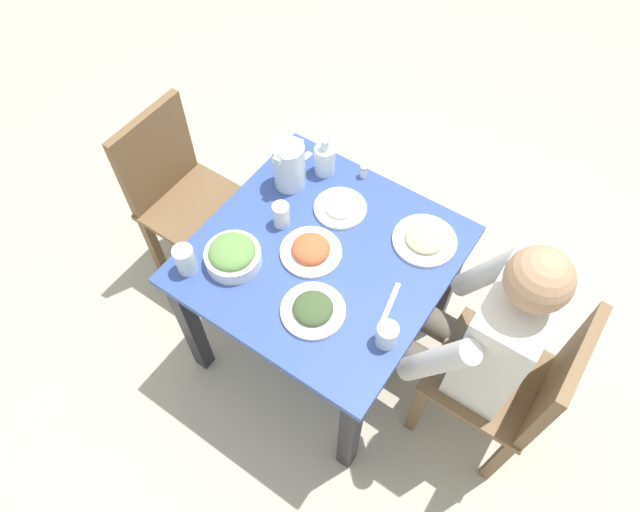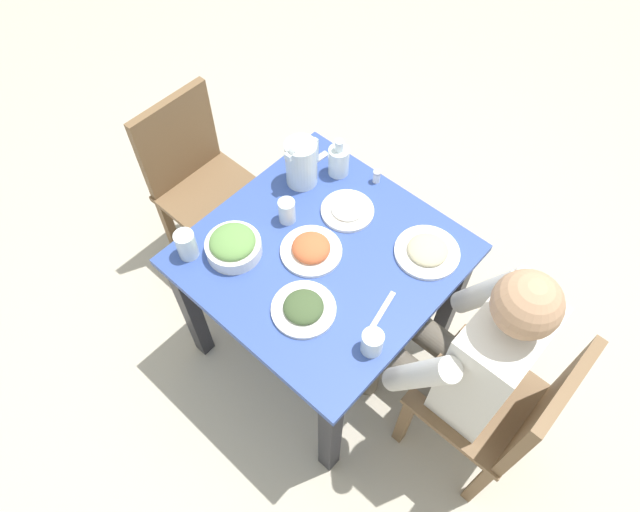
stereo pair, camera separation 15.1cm
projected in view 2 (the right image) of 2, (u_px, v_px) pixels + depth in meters
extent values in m
plane|color=#B7AD99|center=(322.00, 341.00, 2.58)|extent=(8.00, 8.00, 0.00)
cube|color=#334C99|center=(323.00, 255.00, 2.00)|extent=(0.86, 0.86, 0.03)
cube|color=#232328|center=(330.00, 435.00, 2.00)|extent=(0.06, 0.06, 0.69)
cube|color=#232328|center=(451.00, 299.00, 2.31)|extent=(0.06, 0.06, 0.69)
cube|color=#232328|center=(191.00, 310.00, 2.28)|extent=(0.06, 0.06, 0.69)
cube|color=#232328|center=(316.00, 204.00, 2.59)|extent=(0.06, 0.06, 0.69)
cube|color=brown|center=(479.00, 483.00, 2.04)|extent=(0.04, 0.04, 0.42)
cube|color=brown|center=(528.00, 414.00, 2.18)|extent=(0.04, 0.04, 0.42)
cube|color=brown|center=(404.00, 420.00, 2.17)|extent=(0.04, 0.04, 0.42)
cube|color=brown|center=(455.00, 359.00, 2.31)|extent=(0.04, 0.04, 0.42)
cube|color=brown|center=(480.00, 397.00, 1.99)|extent=(0.40, 0.40, 0.03)
cube|color=brown|center=(546.00, 410.00, 1.74)|extent=(0.38, 0.04, 0.42)
cube|color=brown|center=(223.00, 188.00, 2.82)|extent=(0.04, 0.04, 0.42)
cube|color=brown|center=(170.00, 228.00, 2.68)|extent=(0.04, 0.04, 0.42)
cube|color=brown|center=(271.00, 224.00, 2.70)|extent=(0.04, 0.04, 0.42)
cube|color=brown|center=(218.00, 269.00, 2.56)|extent=(0.04, 0.04, 0.42)
cube|color=brown|center=(214.00, 196.00, 2.51)|extent=(0.40, 0.40, 0.03)
cube|color=brown|center=(177.00, 140.00, 2.39)|extent=(0.38, 0.04, 0.42)
cube|color=silver|center=(491.00, 362.00, 1.79)|extent=(0.32, 0.20, 0.50)
sphere|color=tan|center=(527.00, 305.00, 1.48)|extent=(0.19, 0.19, 0.19)
cylinder|color=#665B4C|center=(415.00, 376.00, 2.06)|extent=(0.11, 0.38, 0.11)
cylinder|color=#665B4C|center=(370.00, 364.00, 2.28)|extent=(0.10, 0.10, 0.44)
cylinder|color=silver|center=(419.00, 375.00, 1.74)|extent=(0.08, 0.23, 0.37)
cylinder|color=#665B4C|center=(442.00, 344.00, 2.13)|extent=(0.11, 0.38, 0.11)
cylinder|color=#665B4C|center=(396.00, 336.00, 2.35)|extent=(0.10, 0.10, 0.44)
cylinder|color=silver|center=(490.00, 291.00, 1.90)|extent=(0.08, 0.23, 0.37)
cylinder|color=silver|center=(301.00, 163.00, 2.10)|extent=(0.12, 0.12, 0.19)
cube|color=silver|center=(315.00, 151.00, 2.12)|extent=(0.02, 0.02, 0.11)
cube|color=silver|center=(290.00, 155.00, 2.01)|extent=(0.04, 0.03, 0.02)
cylinder|color=white|center=(234.00, 248.00, 1.97)|extent=(0.20, 0.20, 0.05)
ellipsoid|color=#608E47|center=(232.00, 242.00, 1.94)|extent=(0.16, 0.16, 0.06)
cylinder|color=white|center=(347.00, 211.00, 2.08)|extent=(0.20, 0.20, 0.01)
ellipsoid|color=white|center=(348.00, 208.00, 2.07)|extent=(0.12, 0.12, 0.03)
cylinder|color=white|center=(304.00, 309.00, 1.85)|extent=(0.22, 0.22, 0.01)
ellipsoid|color=#3D512D|center=(304.00, 307.00, 1.84)|extent=(0.13, 0.13, 0.04)
cylinder|color=white|center=(427.00, 252.00, 1.98)|extent=(0.23, 0.23, 0.01)
ellipsoid|color=#B7AD89|center=(428.00, 250.00, 1.97)|extent=(0.14, 0.14, 0.04)
cylinder|color=white|center=(311.00, 251.00, 1.98)|extent=(0.22, 0.22, 0.01)
ellipsoid|color=#CC5B33|center=(311.00, 248.00, 1.97)|extent=(0.14, 0.14, 0.06)
cylinder|color=silver|center=(186.00, 245.00, 1.94)|extent=(0.07, 0.07, 0.11)
cylinder|color=silver|center=(287.00, 211.00, 2.03)|extent=(0.06, 0.06, 0.10)
cylinder|color=silver|center=(372.00, 342.00, 1.75)|extent=(0.07, 0.07, 0.09)
cylinder|color=silver|center=(339.00, 161.00, 2.15)|extent=(0.08, 0.08, 0.12)
cylinder|color=#993333|center=(338.00, 166.00, 2.17)|extent=(0.07, 0.07, 0.07)
cylinder|color=silver|center=(339.00, 146.00, 2.08)|extent=(0.03, 0.03, 0.04)
cylinder|color=white|center=(376.00, 177.00, 2.16)|extent=(0.03, 0.03, 0.04)
cylinder|color=#B2B2B7|center=(377.00, 172.00, 2.13)|extent=(0.03, 0.03, 0.01)
cube|color=silver|center=(311.00, 163.00, 2.22)|extent=(0.17, 0.04, 0.01)
cube|color=silver|center=(381.00, 313.00, 1.85)|extent=(0.18, 0.05, 0.01)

